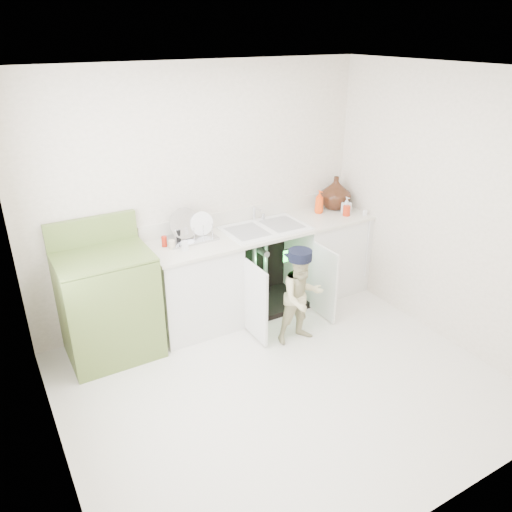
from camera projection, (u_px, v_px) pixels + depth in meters
The scene contains 5 objects.
ground at pixel (282, 384), 4.23m from camera, with size 3.50×3.50×0.00m, color beige.
room_shell at pixel (286, 249), 3.71m from camera, with size 6.00×5.50×1.26m.
counter_run at pixel (267, 264), 5.25m from camera, with size 2.44×1.02×1.26m.
avocado_stove at pixel (109, 304), 4.45m from camera, with size 0.80×0.65×1.24m.
repair_worker at pixel (302, 296), 4.64m from camera, with size 0.47×0.58×0.94m.
Camera 1 is at (-1.90, -2.82, 2.76)m, focal length 35.00 mm.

